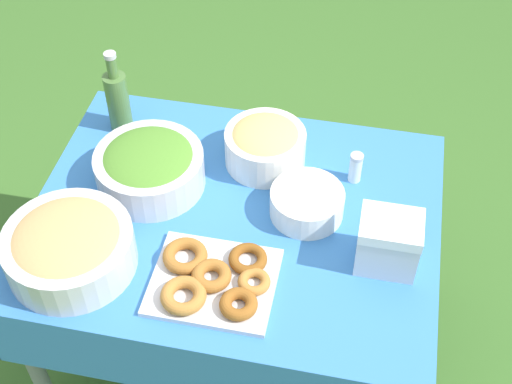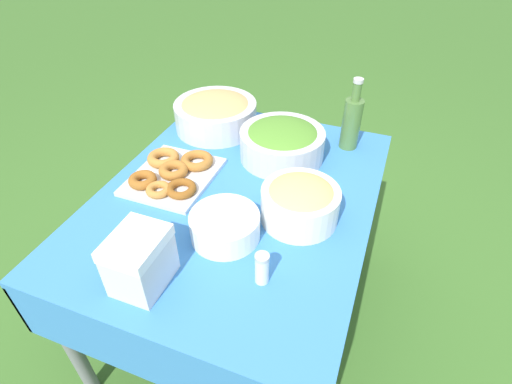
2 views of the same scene
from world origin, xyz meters
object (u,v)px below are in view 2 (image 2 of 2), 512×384
pasta_bowl (300,201)px  donut_platter (172,173)px  salad_bowl (282,142)px  bread_bowl (216,113)px  plate_stack (225,226)px  olive_oil_bottle (352,121)px  cooler_box (140,260)px

pasta_bowl → donut_platter: bearing=84.9°
salad_bowl → pasta_bowl: size_ratio=1.31×
donut_platter → bread_bowl: bearing=1.1°
salad_bowl → plate_stack: salad_bowl is taller
plate_stack → olive_oil_bottle: olive_oil_bottle is taller
pasta_bowl → olive_oil_bottle: size_ratio=0.86×
plate_stack → bread_bowl: (0.60, 0.31, 0.03)m
donut_platter → cooler_box: bearing=-159.1°
salad_bowl → pasta_bowl: bearing=-152.8°
donut_platter → bread_bowl: (0.39, 0.01, 0.05)m
pasta_bowl → bread_bowl: bread_bowl is taller
plate_stack → cooler_box: size_ratio=1.28×
salad_bowl → bread_bowl: 0.36m
plate_stack → olive_oil_bottle: size_ratio=0.74×
cooler_box → pasta_bowl: bearing=-39.3°
plate_stack → olive_oil_bottle: 0.71m
olive_oil_bottle → cooler_box: olive_oil_bottle is taller
donut_platter → pasta_bowl: bearing=-95.1°
plate_stack → salad_bowl: bearing=-3.1°
bread_bowl → cooler_box: cooler_box is taller
salad_bowl → olive_oil_bottle: 0.29m
olive_oil_bottle → donut_platter: bearing=128.6°
salad_bowl → bread_bowl: size_ratio=0.93×
donut_platter → cooler_box: (-0.44, -0.17, 0.06)m
salad_bowl → pasta_bowl: (-0.32, -0.16, -0.00)m
donut_platter → cooler_box: cooler_box is taller
pasta_bowl → plate_stack: pasta_bowl is taller
cooler_box → bread_bowl: bearing=12.0°
donut_platter → olive_oil_bottle: size_ratio=1.19×
donut_platter → olive_oil_bottle: olive_oil_bottle is taller
cooler_box → plate_stack: bearing=-29.7°
donut_platter → salad_bowl: bearing=-50.3°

